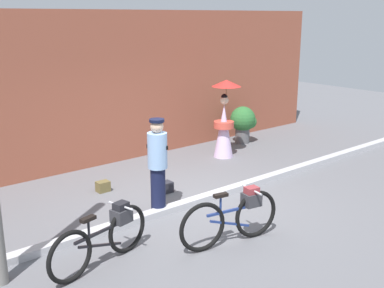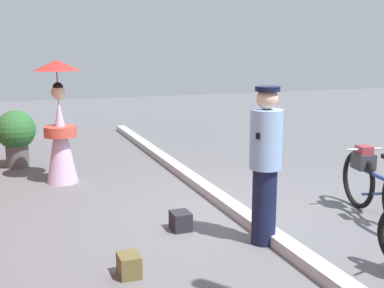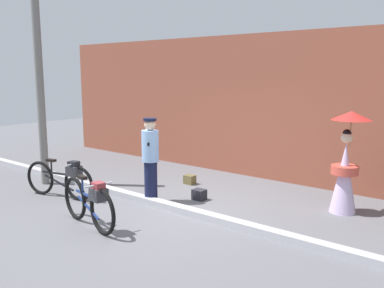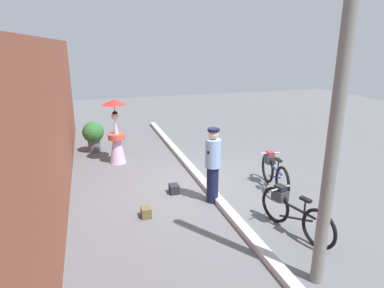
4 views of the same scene
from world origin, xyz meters
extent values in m
plane|color=slate|center=(0.00, 0.00, 0.00)|extent=(30.00, 30.00, 0.00)
cube|color=brown|center=(0.00, 3.38, 1.75)|extent=(14.00, 0.40, 3.50)
cube|color=#B2B2B7|center=(0.00, 0.00, 0.06)|extent=(14.00, 0.20, 0.12)
torus|color=black|center=(-1.87, -0.76, 0.36)|extent=(0.72, 0.23, 0.72)
torus|color=black|center=(-2.88, -0.99, 0.36)|extent=(0.72, 0.23, 0.72)
cube|color=black|center=(-2.37, -0.87, 0.51)|extent=(0.86, 0.24, 0.04)
cube|color=black|center=(-2.37, -0.87, 0.31)|extent=(0.75, 0.21, 0.27)
cylinder|color=black|center=(-2.55, -0.92, 0.62)|extent=(0.03, 0.03, 0.30)
cube|color=black|center=(-2.55, -0.92, 0.77)|extent=(0.23, 0.14, 0.05)
cylinder|color=silver|center=(-1.97, -0.78, 0.76)|extent=(0.14, 0.47, 0.03)
cube|color=#333338|center=(-1.97, -0.78, 0.61)|extent=(0.30, 0.27, 0.20)
cube|color=black|center=(-1.97, -0.78, 0.74)|extent=(0.23, 0.20, 0.14)
torus|color=black|center=(-0.06, -1.62, 0.38)|extent=(0.76, 0.20, 0.76)
torus|color=black|center=(-1.01, -1.45, 0.38)|extent=(0.76, 0.20, 0.76)
cube|color=navy|center=(-0.54, -1.53, 0.54)|extent=(0.81, 0.18, 0.04)
cube|color=navy|center=(-0.54, -1.53, 0.33)|extent=(0.70, 0.16, 0.26)
cylinder|color=navy|center=(-0.71, -1.50, 0.66)|extent=(0.03, 0.03, 0.31)
cube|color=black|center=(-0.71, -1.50, 0.82)|extent=(0.23, 0.13, 0.05)
cylinder|color=silver|center=(-0.16, -1.60, 0.80)|extent=(0.11, 0.48, 0.03)
cube|color=#333338|center=(-0.16, -1.60, 0.65)|extent=(0.29, 0.26, 0.20)
cube|color=maroon|center=(-0.16, -1.60, 0.78)|extent=(0.22, 0.19, 0.14)
cylinder|color=#141938|center=(-0.69, 0.12, 0.42)|extent=(0.26, 0.26, 0.83)
cylinder|color=#8CB2E0|center=(-0.69, 0.12, 1.14)|extent=(0.34, 0.34, 0.62)
sphere|color=#D8B293|center=(-0.69, 0.12, 1.57)|extent=(0.22, 0.22, 0.22)
cylinder|color=black|center=(-0.69, 0.12, 1.67)|extent=(0.26, 0.26, 0.05)
cube|color=black|center=(-0.69, 0.12, 1.20)|extent=(0.24, 0.34, 0.06)
cone|color=silver|center=(2.55, 1.89, 0.65)|extent=(0.48, 0.48, 1.30)
cylinder|color=#D14C3D|center=(2.55, 1.89, 0.81)|extent=(0.49, 0.49, 0.16)
sphere|color=beige|center=(2.55, 1.89, 1.41)|extent=(0.21, 0.21, 0.21)
sphere|color=black|center=(2.55, 1.89, 1.48)|extent=(0.16, 0.16, 0.16)
cylinder|color=olive|center=(2.61, 1.89, 1.54)|extent=(0.02, 0.02, 0.55)
cone|color=red|center=(2.61, 1.89, 1.81)|extent=(0.70, 0.70, 0.16)
cube|color=brown|center=(-0.93, 1.66, 0.10)|extent=(0.25, 0.19, 0.21)
cube|color=brown|center=(-0.93, 1.60, 0.16)|extent=(0.21, 0.07, 0.08)
cube|color=#26262D|center=(-0.01, 0.83, 0.11)|extent=(0.25, 0.21, 0.21)
cube|color=black|center=(-0.01, 0.76, 0.16)|extent=(0.22, 0.07, 0.08)
cylinder|color=slate|center=(-3.59, -0.44, 2.40)|extent=(0.18, 0.18, 4.80)
camera|label=1|loc=(-5.14, -6.22, 3.37)|focal=44.10mm
camera|label=2|loc=(-5.07, 2.58, 2.09)|focal=45.67mm
camera|label=3|loc=(5.02, -5.64, 2.56)|focal=38.82mm
camera|label=4|loc=(-7.02, 2.58, 3.40)|focal=31.11mm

